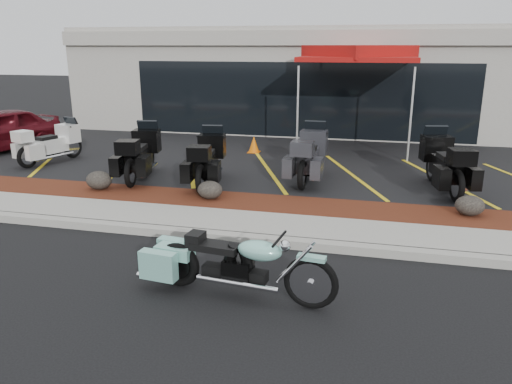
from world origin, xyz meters
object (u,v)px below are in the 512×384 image
(touring_white, at_px, (72,137))
(popup_canopy, at_px, (358,55))
(traffic_cone, at_px, (254,144))
(hero_cruiser, at_px, (311,275))

(touring_white, relative_size, popup_canopy, 0.47)
(traffic_cone, relative_size, popup_canopy, 0.11)
(popup_canopy, bearing_deg, traffic_cone, -175.62)
(hero_cruiser, distance_m, traffic_cone, 9.38)
(touring_white, bearing_deg, hero_cruiser, -113.90)
(traffic_cone, distance_m, popup_canopy, 4.25)
(hero_cruiser, height_order, touring_white, touring_white)
(hero_cruiser, bearing_deg, popup_canopy, 96.19)
(hero_cruiser, relative_size, traffic_cone, 5.49)
(touring_white, height_order, traffic_cone, touring_white)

